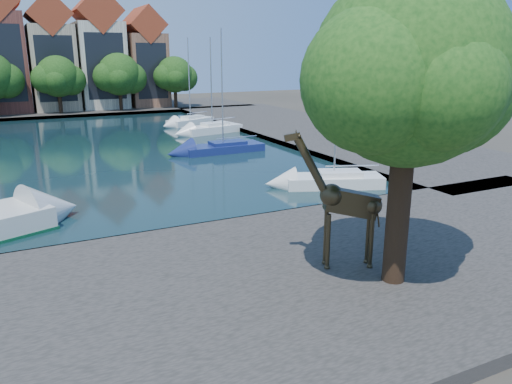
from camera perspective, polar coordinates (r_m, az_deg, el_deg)
ground at (r=23.58m, az=-14.20°, el=-5.75°), size 160.00×160.00×0.00m
water_basin at (r=46.57m, az=-20.60°, el=4.33°), size 38.00×50.00×0.08m
near_quay at (r=17.27m, az=-9.11°, el=-12.79°), size 50.00×14.00×0.50m
far_quay at (r=78.16m, az=-23.19°, el=8.46°), size 60.00×16.00×0.50m
right_quay at (r=54.78m, az=6.44°, el=7.03°), size 14.00×52.00×0.50m
plane_tree at (r=17.30m, az=17.41°, el=12.49°), size 8.32×6.40×10.62m
townhouse_center at (r=77.60m, az=-26.88°, el=14.04°), size 5.44×9.18×16.93m
townhouse_east_inner at (r=77.85m, az=-22.29°, el=14.08°), size 5.94×9.18×15.79m
townhouse_east_mid at (r=78.64m, az=-17.46°, el=14.79°), size 6.43×9.18×16.65m
townhouse_east_end at (r=79.95m, az=-12.67°, el=14.41°), size 5.44×9.18×14.43m
far_tree_mid_east at (r=72.46m, az=-21.64°, el=12.04°), size 7.02×5.40×7.52m
far_tree_east at (r=73.58m, az=-15.31°, el=12.70°), size 7.54×5.80×7.84m
far_tree_far_east at (r=75.55m, az=-9.21°, el=12.98°), size 6.76×5.20×7.36m
giraffe_statue at (r=18.82m, az=10.02°, el=-1.16°), size 3.48×1.75×5.19m
sailboat_right_a at (r=32.34m, az=8.89°, el=1.62°), size 6.51×4.27×11.80m
sailboat_right_b at (r=43.36m, az=-3.78°, el=5.23°), size 6.99×2.55×10.23m
sailboat_right_c at (r=53.84m, az=-5.02°, el=7.37°), size 6.75×3.57×9.80m
sailboat_right_d at (r=60.48m, az=-7.50°, el=8.17°), size 6.28×4.40×9.94m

